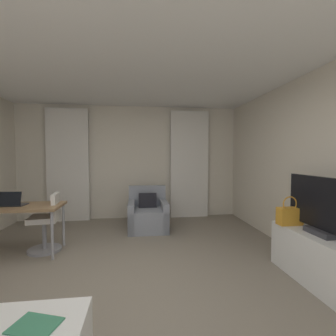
% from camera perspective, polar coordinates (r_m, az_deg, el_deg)
% --- Properties ---
extents(ground_plane, '(12.00, 12.00, 0.00)m').
position_cam_1_polar(ground_plane, '(3.01, -10.30, -26.03)').
color(ground_plane, gray).
extents(wall_window, '(5.12, 0.06, 2.60)m').
position_cam_1_polar(wall_window, '(5.66, -8.88, 1.32)').
color(wall_window, beige).
rests_on(wall_window, ground).
extents(wall_right, '(0.06, 6.12, 2.60)m').
position_cam_1_polar(wall_right, '(3.55, 34.77, -0.07)').
color(wall_right, beige).
rests_on(wall_right, ground).
extents(ceiling, '(5.12, 6.12, 0.06)m').
position_cam_1_polar(ceiling, '(2.88, -10.83, 26.96)').
color(ceiling, white).
rests_on(ceiling, wall_left).
extents(curtain_left_panel, '(0.90, 0.06, 2.50)m').
position_cam_1_polar(curtain_left_panel, '(5.74, -22.78, 0.65)').
color(curtain_left_panel, silver).
rests_on(curtain_left_panel, ground).
extents(curtain_right_panel, '(0.90, 0.06, 2.50)m').
position_cam_1_polar(curtain_right_panel, '(5.67, 5.12, 0.84)').
color(curtain_right_panel, silver).
rests_on(curtain_right_panel, ground).
extents(armchair, '(0.77, 0.83, 0.83)m').
position_cam_1_polar(armchair, '(4.86, -4.83, -11.10)').
color(armchair, gray).
rests_on(armchair, ground).
extents(desk, '(1.47, 0.62, 0.73)m').
position_cam_1_polar(desk, '(4.23, -33.83, -8.30)').
color(desk, olive).
rests_on(desk, ground).
extents(desk_chair, '(0.48, 0.48, 0.88)m').
position_cam_1_polar(desk_chair, '(4.18, -26.91, -12.11)').
color(desk_chair, gray).
rests_on(desk_chair, ground).
extents(laptop, '(0.34, 0.27, 0.22)m').
position_cam_1_polar(laptop, '(4.17, -33.11, -6.97)').
color(laptop, '#2D2D33').
rests_on(laptop, desk).
extents(magazine_open, '(0.33, 0.28, 0.01)m').
position_cam_1_polar(magazine_open, '(1.95, -29.12, -30.00)').
color(magazine_open, '#387F5B').
rests_on(magazine_open, coffee_table).
extents(tv_console, '(0.46, 1.29, 0.57)m').
position_cam_1_polar(tv_console, '(3.34, 32.97, -18.04)').
color(tv_console, white).
rests_on(tv_console, ground).
extents(tv_flatscreen, '(0.20, 1.07, 0.65)m').
position_cam_1_polar(tv_flatscreen, '(3.20, 33.01, -7.95)').
color(tv_flatscreen, '#333338').
rests_on(tv_flatscreen, tv_console).
extents(handbag_primary, '(0.30, 0.14, 0.37)m').
position_cam_1_polar(handbag_primary, '(3.50, 27.03, -10.04)').
color(handbag_primary, orange).
rests_on(handbag_primary, tv_console).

